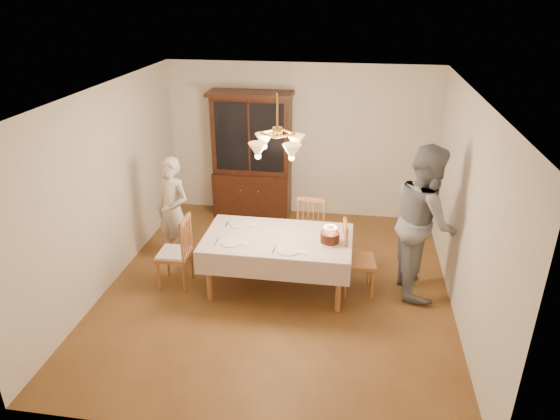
% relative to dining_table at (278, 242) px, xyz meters
% --- Properties ---
extents(ground, '(5.00, 5.00, 0.00)m').
position_rel_dining_table_xyz_m(ground, '(0.00, 0.00, -0.68)').
color(ground, brown).
rests_on(ground, ground).
extents(room_shell, '(5.00, 5.00, 5.00)m').
position_rel_dining_table_xyz_m(room_shell, '(0.00, 0.00, 0.90)').
color(room_shell, white).
rests_on(room_shell, ground).
extents(dining_table, '(1.90, 1.10, 0.76)m').
position_rel_dining_table_xyz_m(dining_table, '(0.00, 0.00, 0.00)').
color(dining_table, '#99592C').
rests_on(dining_table, ground).
extents(china_hutch, '(1.38, 0.54, 2.16)m').
position_rel_dining_table_xyz_m(china_hutch, '(-0.80, 2.25, 0.36)').
color(china_hutch, black).
rests_on(china_hutch, ground).
extents(chair_far_side, '(0.49, 0.47, 1.00)m').
position_rel_dining_table_xyz_m(chair_far_side, '(0.37, 0.96, -0.24)').
color(chair_far_side, '#99592C').
rests_on(chair_far_side, ground).
extents(chair_left_end, '(0.43, 0.45, 1.00)m').
position_rel_dining_table_xyz_m(chair_left_end, '(-1.36, -0.13, -0.23)').
color(chair_left_end, '#99592C').
rests_on(chair_left_end, ground).
extents(chair_right_end, '(0.47, 0.48, 1.00)m').
position_rel_dining_table_xyz_m(chair_right_end, '(1.04, 0.07, -0.24)').
color(chair_right_end, '#99592C').
rests_on(chair_right_end, ground).
extents(elderly_woman, '(0.68, 0.58, 1.57)m').
position_rel_dining_table_xyz_m(elderly_woman, '(-1.59, 0.52, 0.10)').
color(elderly_woman, beige).
rests_on(elderly_woman, ground).
extents(adult_in_grey, '(0.86, 1.05, 1.99)m').
position_rel_dining_table_xyz_m(adult_in_grey, '(1.84, 0.28, 0.31)').
color(adult_in_grey, slate).
rests_on(adult_in_grey, ground).
extents(birthday_cake, '(0.30, 0.30, 0.23)m').
position_rel_dining_table_xyz_m(birthday_cake, '(0.67, -0.05, 0.15)').
color(birthday_cake, white).
rests_on(birthday_cake, dining_table).
extents(place_setting_near_left, '(0.42, 0.27, 0.02)m').
position_rel_dining_table_xyz_m(place_setting_near_left, '(-0.55, -0.24, 0.08)').
color(place_setting_near_left, white).
rests_on(place_setting_near_left, dining_table).
extents(place_setting_near_right, '(0.42, 0.27, 0.02)m').
position_rel_dining_table_xyz_m(place_setting_near_right, '(0.20, -0.35, 0.08)').
color(place_setting_near_right, white).
rests_on(place_setting_near_right, dining_table).
extents(place_setting_far_left, '(0.42, 0.27, 0.02)m').
position_rel_dining_table_xyz_m(place_setting_far_left, '(-0.55, 0.27, 0.08)').
color(place_setting_far_left, white).
rests_on(place_setting_far_left, dining_table).
extents(chandelier, '(0.62, 0.62, 0.73)m').
position_rel_dining_table_xyz_m(chandelier, '(-0.00, -0.00, 1.29)').
color(chandelier, '#BF8C3F').
rests_on(chandelier, ground).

